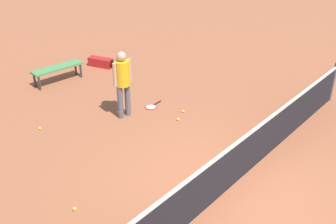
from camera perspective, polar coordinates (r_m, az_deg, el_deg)
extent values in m
plane|color=#9E5638|center=(7.77, 8.15, -10.97)|extent=(40.00, 40.00, 0.00)
cylinder|color=#4C4C51|center=(11.50, 22.32, 3.98)|extent=(0.09, 0.09, 1.07)
cube|color=black|center=(7.49, 8.39, -8.28)|extent=(10.00, 0.02, 0.91)
cube|color=white|center=(7.22, 8.66, -5.20)|extent=(10.00, 0.04, 0.06)
cylinder|color=#595960|center=(9.89, -6.77, 1.38)|extent=(0.16, 0.16, 0.85)
cylinder|color=#595960|center=(10.00, -5.74, 1.76)|extent=(0.16, 0.16, 0.85)
cylinder|color=yellow|center=(9.63, -6.48, 5.47)|extent=(0.38, 0.38, 0.62)
cylinder|color=tan|center=(9.52, -7.55, 5.23)|extent=(0.10, 0.10, 0.58)
cylinder|color=tan|center=(9.74, -5.45, 5.91)|extent=(0.10, 0.10, 0.58)
sphere|color=tan|center=(9.47, -6.62, 7.83)|extent=(0.26, 0.26, 0.23)
torus|color=red|center=(10.50, -2.45, 0.72)|extent=(0.34, 0.34, 0.02)
cylinder|color=silver|center=(10.50, -2.45, 0.72)|extent=(0.29, 0.29, 0.00)
cylinder|color=black|center=(10.69, -1.49, 1.31)|extent=(0.28, 0.05, 0.03)
sphere|color=#C6E033|center=(9.87, 1.45, -1.07)|extent=(0.07, 0.07, 0.07)
sphere|color=#C6E033|center=(7.46, -13.10, -13.21)|extent=(0.07, 0.07, 0.07)
sphere|color=#C6E033|center=(9.97, -17.70, -2.21)|extent=(0.07, 0.07, 0.07)
sphere|color=#C6E033|center=(10.24, 2.15, 0.10)|extent=(0.07, 0.07, 0.07)
cube|color=#4C8C4C|center=(12.20, -15.42, 6.07)|extent=(1.54, 0.58, 0.06)
cylinder|color=#333338|center=(12.70, -12.95, 6.10)|extent=(0.07, 0.07, 0.42)
cylinder|color=#333338|center=(12.17, -18.37, 4.33)|extent=(0.07, 0.07, 0.42)
cylinder|color=#333338|center=(12.45, -12.25, 5.72)|extent=(0.07, 0.07, 0.42)
cylinder|color=#333338|center=(11.91, -17.75, 3.91)|extent=(0.07, 0.07, 0.42)
cube|color=#B21E1E|center=(13.19, -9.50, 6.97)|extent=(0.51, 0.85, 0.28)
cylinder|color=black|center=(13.01, -8.19, 6.77)|extent=(0.28, 0.18, 0.27)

